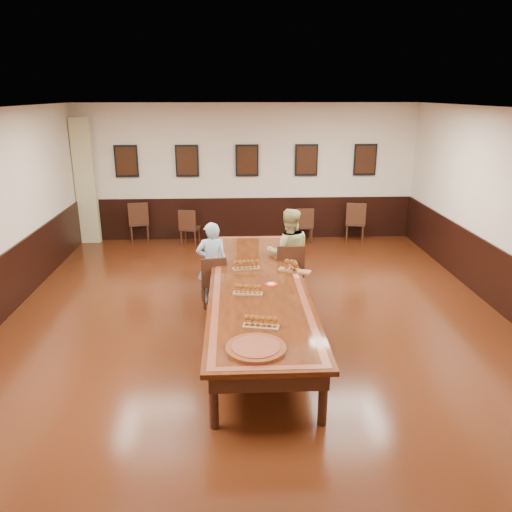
{
  "coord_description": "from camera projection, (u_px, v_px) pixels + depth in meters",
  "views": [
    {
      "loc": [
        -0.35,
        -6.85,
        3.42
      ],
      "look_at": [
        0.0,
        0.5,
        1.0
      ],
      "focal_mm": 35.0,
      "sensor_mm": 36.0,
      "label": 1
    }
  ],
  "objects": [
    {
      "name": "floor",
      "position": [
        258.0,
        329.0,
        7.58
      ],
      "size": [
        8.0,
        10.0,
        0.02
      ],
      "primitive_type": "cube",
      "color": "black",
      "rests_on": "ground"
    },
    {
      "name": "flight_b",
      "position": [
        293.0,
        267.0,
        7.76
      ],
      "size": [
        0.53,
        0.34,
        0.19
      ],
      "color": "#8E5C3B",
      "rests_on": "conference_table"
    },
    {
      "name": "spare_chair_d",
      "position": [
        355.0,
        221.0,
        11.91
      ],
      "size": [
        0.55,
        0.58,
        0.96
      ],
      "primitive_type": null,
      "rotation": [
        0.0,
        0.0,
        2.93
      ],
      "color": "black",
      "rests_on": "floor"
    },
    {
      "name": "person_man",
      "position": [
        212.0,
        263.0,
        8.31
      ],
      "size": [
        0.56,
        0.41,
        1.41
      ],
      "primitive_type": "imported",
      "rotation": [
        0.0,
        0.0,
        3.29
      ],
      "color": "#559BD5",
      "rests_on": "floor"
    },
    {
      "name": "conference_table",
      "position": [
        258.0,
        291.0,
        7.39
      ],
      "size": [
        1.4,
        5.0,
        0.76
      ],
      "color": "#331408",
      "rests_on": "floor"
    },
    {
      "name": "wall_back",
      "position": [
        247.0,
        173.0,
        11.83
      ],
      "size": [
        8.0,
        0.02,
        3.2
      ],
      "primitive_type": "cube",
      "color": "beige",
      "rests_on": "floor"
    },
    {
      "name": "curtain",
      "position": [
        85.0,
        182.0,
        11.53
      ],
      "size": [
        0.45,
        0.18,
        2.9
      ],
      "primitive_type": "cube",
      "color": "tan",
      "rests_on": "floor"
    },
    {
      "name": "flight_a",
      "position": [
        246.0,
        265.0,
        7.87
      ],
      "size": [
        0.45,
        0.18,
        0.16
      ],
      "color": "#8E5C3B",
      "rests_on": "conference_table"
    },
    {
      "name": "flight_c",
      "position": [
        248.0,
        290.0,
        6.89
      ],
      "size": [
        0.43,
        0.18,
        0.15
      ],
      "color": "#8E5C3B",
      "rests_on": "conference_table"
    },
    {
      "name": "ceiling",
      "position": [
        258.0,
        109.0,
        6.58
      ],
      "size": [
        8.0,
        10.0,
        0.02
      ],
      "primitive_type": "cube",
      "color": "white",
      "rests_on": "floor"
    },
    {
      "name": "red_plate_grp",
      "position": [
        271.0,
        284.0,
        7.25
      ],
      "size": [
        0.2,
        0.2,
        0.03
      ],
      "color": "red",
      "rests_on": "conference_table"
    },
    {
      "name": "carved_platter",
      "position": [
        256.0,
        348.0,
        5.42
      ],
      "size": [
        0.76,
        0.76,
        0.05
      ],
      "color": "#572311",
      "rests_on": "conference_table"
    },
    {
      "name": "wainscoting",
      "position": [
        258.0,
        298.0,
        7.42
      ],
      "size": [
        8.0,
        10.0,
        1.0
      ],
      "color": "black",
      "rests_on": "floor"
    },
    {
      "name": "chair_man",
      "position": [
        213.0,
        280.0,
        8.31
      ],
      "size": [
        0.47,
        0.51,
        0.88
      ],
      "primitive_type": null,
      "rotation": [
        0.0,
        0.0,
        3.29
      ],
      "color": "black",
      "rests_on": "floor"
    },
    {
      "name": "person_woman",
      "position": [
        289.0,
        253.0,
        8.61
      ],
      "size": [
        0.78,
        0.61,
        1.56
      ],
      "primitive_type": "imported",
      "rotation": [
        0.0,
        0.0,
        3.15
      ],
      "color": "#C7C37C",
      "rests_on": "floor"
    },
    {
      "name": "posters",
      "position": [
        247.0,
        160.0,
        11.67
      ],
      "size": [
        6.14,
        0.04,
        0.74
      ],
      "color": "black",
      "rests_on": "wall_back"
    },
    {
      "name": "spare_chair_b",
      "position": [
        190.0,
        227.0,
        11.62
      ],
      "size": [
        0.49,
        0.52,
        0.87
      ],
      "primitive_type": null,
      "rotation": [
        0.0,
        0.0,
        2.92
      ],
      "color": "black",
      "rests_on": "floor"
    },
    {
      "name": "wall_front",
      "position": [
        312.0,
        502.0,
        2.33
      ],
      "size": [
        8.0,
        0.02,
        3.2
      ],
      "primitive_type": "cube",
      "color": "beige",
      "rests_on": "floor"
    },
    {
      "name": "spare_chair_a",
      "position": [
        139.0,
        221.0,
        11.88
      ],
      "size": [
        0.56,
        0.59,
        0.98
      ],
      "primitive_type": null,
      "rotation": [
        0.0,
        0.0,
        3.36
      ],
      "color": "black",
      "rests_on": "floor"
    },
    {
      "name": "flight_d",
      "position": [
        261.0,
        322.0,
        5.91
      ],
      "size": [
        0.45,
        0.22,
        0.16
      ],
      "color": "#8E5C3B",
      "rests_on": "conference_table"
    },
    {
      "name": "chair_woman",
      "position": [
        289.0,
        270.0,
        8.6
      ],
      "size": [
        0.47,
        0.51,
        1.0
      ],
      "primitive_type": null,
      "rotation": [
        0.0,
        0.0,
        3.15
      ],
      "color": "black",
      "rests_on": "floor"
    },
    {
      "name": "pink_phone",
      "position": [
        296.0,
        276.0,
        7.58
      ],
      "size": [
        0.1,
        0.16,
        0.01
      ],
      "primitive_type": "cube",
      "rotation": [
        0.0,
        0.0,
        0.16
      ],
      "color": "#FB5382",
      "rests_on": "conference_table"
    },
    {
      "name": "spare_chair_c",
      "position": [
        304.0,
        225.0,
        11.83
      ],
      "size": [
        0.41,
        0.45,
        0.86
      ],
      "primitive_type": null,
      "rotation": [
        0.0,
        0.0,
        3.11
      ],
      "color": "black",
      "rests_on": "floor"
    }
  ]
}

